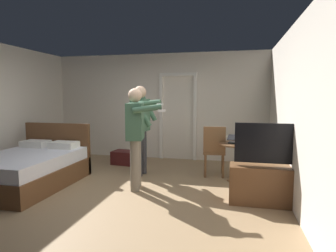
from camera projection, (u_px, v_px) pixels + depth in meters
name	position (u px, v px, depth m)	size (l,w,h in m)	color
ground_plane	(116.00, 193.00, 4.64)	(5.93, 5.93, 0.00)	#997A56
wall_back	(159.00, 107.00, 7.17)	(5.57, 0.12, 2.61)	silver
wall_right	(299.00, 115.00, 3.89)	(0.12, 5.63, 2.61)	silver
doorway_frame	(178.00, 110.00, 6.98)	(0.93, 0.08, 2.13)	white
bed	(29.00, 168.00, 5.01)	(1.42, 1.97, 1.02)	brown
tv_flatscreen	(269.00, 180.00, 4.12)	(1.12, 0.40, 1.19)	brown
side_table	(239.00, 155.00, 5.26)	(0.71, 0.71, 0.70)	brown
laptop	(237.00, 141.00, 5.19)	(0.36, 0.37, 0.17)	black
bottle_on_table	(247.00, 138.00, 5.11)	(0.06, 0.06, 0.28)	#233715
wooden_chair	(214.00, 149.00, 5.52)	(0.45, 0.45, 0.99)	brown
person_blue_shirt	(136.00, 131.00, 4.75)	(0.74, 0.66, 1.70)	gray
person_striped_shirt	(141.00, 124.00, 5.59)	(0.69, 0.59, 1.77)	#333338
suitcase_dark	(125.00, 158.00, 6.56)	(0.56, 0.39, 0.31)	#4C1919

